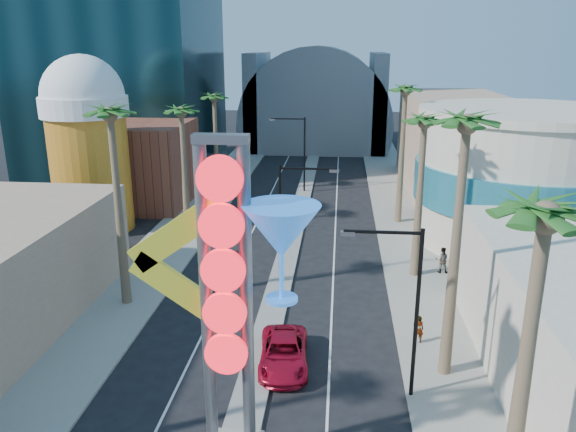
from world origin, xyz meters
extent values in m
cube|color=gray|center=(-9.50, 35.00, 0.07)|extent=(5.00, 100.00, 0.15)
cube|color=gray|center=(9.50, 35.00, 0.07)|extent=(5.00, 100.00, 0.15)
cube|color=gray|center=(0.00, 38.00, 0.07)|extent=(1.60, 84.00, 0.15)
cube|color=brown|center=(-16.00, 38.00, 4.00)|extent=(10.00, 10.00, 8.00)
cube|color=tan|center=(16.00, 48.00, 5.00)|extent=(10.00, 20.00, 10.00)
cylinder|color=#AE6817|center=(-17.00, 30.00, 5.00)|extent=(6.40, 6.40, 10.00)
cylinder|color=white|center=(-17.00, 30.00, 10.40)|extent=(7.00, 7.00, 1.60)
sphere|color=white|center=(-17.00, 30.00, 11.20)|extent=(6.60, 6.60, 6.60)
cylinder|color=beige|center=(18.00, 30.00, 5.00)|extent=(16.00, 16.00, 10.00)
cylinder|color=teal|center=(18.00, 30.00, 5.00)|extent=(16.60, 16.60, 3.00)
cylinder|color=beige|center=(18.00, 30.00, 10.30)|extent=(16.60, 16.60, 0.60)
cylinder|color=slate|center=(0.00, 72.00, 4.00)|extent=(22.00, 16.00, 22.00)
cube|color=slate|center=(-9.00, 72.00, 7.00)|extent=(2.00, 16.00, 14.00)
cube|color=slate|center=(9.00, 72.00, 7.00)|extent=(2.00, 16.00, 14.00)
cylinder|color=slate|center=(-0.70, 3.00, 6.50)|extent=(0.44, 0.44, 12.00)
cylinder|color=slate|center=(0.70, 3.00, 6.50)|extent=(0.44, 0.44, 12.00)
cube|color=slate|center=(0.00, 3.00, 12.40)|extent=(1.80, 0.50, 0.30)
cylinder|color=red|center=(0.00, 2.65, 11.20)|extent=(1.50, 0.25, 1.50)
cylinder|color=red|center=(0.00, 2.65, 9.65)|extent=(1.50, 0.25, 1.50)
cylinder|color=red|center=(0.00, 2.65, 8.10)|extent=(1.50, 0.25, 1.50)
cylinder|color=red|center=(0.00, 2.65, 6.55)|extent=(1.50, 0.25, 1.50)
cylinder|color=red|center=(0.00, 2.65, 5.00)|extent=(1.50, 0.25, 1.50)
cube|color=#FFF735|center=(-1.60, 3.00, 9.20)|extent=(3.47, 0.25, 2.80)
cube|color=#FFF735|center=(-1.60, 3.00, 7.20)|extent=(3.47, 0.25, 2.80)
cone|color=blue|center=(1.90, 3.00, 9.40)|extent=(2.60, 2.60, 1.80)
cylinder|color=blue|center=(1.90, 3.00, 7.80)|extent=(0.16, 0.16, 1.60)
cylinder|color=blue|center=(1.90, 3.00, 7.00)|extent=(1.10, 1.10, 0.12)
cylinder|color=black|center=(0.00, 20.00, 4.00)|extent=(0.18, 0.18, 8.00)
cube|color=black|center=(1.80, 20.00, 7.80)|extent=(3.60, 0.12, 0.12)
cube|color=slate|center=(3.40, 20.00, 7.70)|extent=(0.60, 0.25, 0.18)
cylinder|color=black|center=(0.00, 44.00, 4.00)|extent=(0.18, 0.18, 8.00)
cube|color=black|center=(-1.80, 44.00, 7.80)|extent=(3.60, 0.12, 0.12)
cube|color=slate|center=(-3.40, 44.00, 7.70)|extent=(0.60, 0.25, 0.18)
cylinder|color=black|center=(7.20, 8.00, 4.00)|extent=(0.18, 0.18, 8.00)
cube|color=black|center=(5.58, 8.00, 7.80)|extent=(3.24, 0.12, 0.12)
cube|color=slate|center=(4.14, 8.00, 7.70)|extent=(0.60, 0.25, 0.18)
cylinder|color=brown|center=(-9.00, 16.00, 5.75)|extent=(0.40, 0.40, 11.50)
sphere|color=#1B4316|center=(-9.00, 16.00, 11.50)|extent=(2.40, 2.40, 2.40)
cylinder|color=brown|center=(-9.00, 30.00, 5.00)|extent=(0.40, 0.40, 10.00)
sphere|color=#1B4316|center=(-9.00, 30.00, 10.00)|extent=(2.40, 2.40, 2.40)
cylinder|color=brown|center=(-9.00, 42.00, 5.00)|extent=(0.40, 0.40, 10.00)
sphere|color=#1B4316|center=(-9.00, 42.00, 10.00)|extent=(2.40, 2.40, 2.40)
cylinder|color=brown|center=(9.00, 0.00, 5.50)|extent=(0.40, 0.40, 11.00)
sphere|color=#1B4316|center=(9.00, 0.00, 11.00)|extent=(2.40, 2.40, 2.40)
cylinder|color=brown|center=(9.00, 10.00, 6.00)|extent=(0.40, 0.40, 12.00)
sphere|color=#1B4316|center=(9.00, 10.00, 12.00)|extent=(2.40, 2.40, 2.40)
cylinder|color=brown|center=(9.00, 22.00, 5.25)|extent=(0.40, 0.40, 10.50)
sphere|color=#1B4316|center=(9.00, 22.00, 10.50)|extent=(2.40, 2.40, 2.40)
cylinder|color=brown|center=(9.00, 34.00, 5.75)|extent=(0.40, 0.40, 11.50)
sphere|color=#1B4316|center=(9.00, 34.00, 11.50)|extent=(2.40, 2.40, 2.40)
imported|color=#AD0D27|center=(1.24, 10.04, 0.70)|extent=(2.72, 5.23, 1.41)
imported|color=gray|center=(8.07, 12.68, 0.93)|extent=(0.57, 0.38, 1.56)
imported|color=gray|center=(10.89, 22.49, 1.06)|extent=(0.94, 0.76, 1.83)
camera|label=1|loc=(3.73, -14.18, 15.24)|focal=35.00mm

